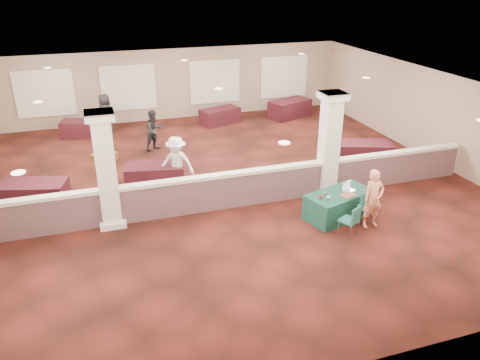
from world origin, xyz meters
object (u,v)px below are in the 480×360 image
object	(u,v)px
woman	(373,199)
far_table_back_center	(220,116)
attendee_c	(324,129)
near_table	(339,205)
attendee_a	(154,130)
conf_chair_main	(367,204)
far_table_front_right	(363,153)
far_table_front_left	(34,195)
far_table_back_left	(83,129)
conf_chair_side	(352,219)
attendee_b	(177,163)
attendee_d	(105,113)
far_table_front_center	(155,176)
far_table_back_right	(290,109)

from	to	relation	value
woman	far_table_back_center	size ratio (longest dim) A/B	0.94
woman	attendee_c	world-z (taller)	attendee_c
near_table	attendee_a	bearing A→B (deg)	103.52
conf_chair_main	far_table_front_right	xyz separation A→B (m)	(2.28, 3.89, -0.19)
conf_chair_main	far_table_front_left	world-z (taller)	conf_chair_main
far_table_back_left	far_table_back_center	xyz separation A→B (m)	(5.94, 0.00, 0.01)
near_table	far_table_front_right	world-z (taller)	far_table_front_right
near_table	conf_chair_side	xyz separation A→B (m)	(-0.21, -1.04, 0.13)
attendee_a	attendee_b	size ratio (longest dim) A/B	0.91
attendee_a	near_table	bearing A→B (deg)	-89.37
conf_chair_main	attendee_d	distance (m)	12.16
near_table	attendee_d	xyz separation A→B (m)	(-5.78, 9.81, 0.46)
far_table_front_left	far_table_front_center	xyz separation A→B (m)	(3.59, 0.30, -0.01)
far_table_back_right	attendee_c	xyz separation A→B (m)	(-0.58, -4.53, 0.43)
far_table_back_left	attendee_d	size ratio (longest dim) A/B	1.03
far_table_back_left	attendee_c	xyz separation A→B (m)	(8.79, -4.53, 0.49)
woman	attendee_a	xyz separation A→B (m)	(-4.69, 7.75, -0.03)
far_table_front_left	far_table_back_right	xyz separation A→B (m)	(10.83, 6.20, 0.02)
far_table_front_center	far_table_front_right	world-z (taller)	far_table_front_right
far_table_front_right	attendee_d	distance (m)	10.78
attendee_d	attendee_a	bearing A→B (deg)	162.22
near_table	attendee_c	size ratio (longest dim) A/B	1.15
conf_chair_side	far_table_front_left	world-z (taller)	conf_chair_side
near_table	far_table_back_left	xyz separation A→B (m)	(-6.76, 9.50, -0.02)
conf_chair_side	attendee_b	xyz separation A→B (m)	(-3.77, 4.27, 0.37)
conf_chair_main	far_table_back_left	distance (m)	12.44
far_table_front_left	attendee_a	world-z (taller)	attendee_a
attendee_b	attendee_d	size ratio (longest dim) A/B	1.04
conf_chair_main	far_table_back_center	size ratio (longest dim) A/B	0.57
attendee_a	woman	bearing A→B (deg)	-88.71
far_table_front_center	attendee_a	xyz separation A→B (m)	(0.50, 3.40, 0.42)
near_table	far_table_back_left	size ratio (longest dim) A/B	1.12
far_table_front_center	far_table_back_left	xyz separation A→B (m)	(-2.13, 5.90, -0.03)
far_table_back_right	attendee_d	size ratio (longest dim) A/B	1.20
near_table	far_table_back_left	world-z (taller)	near_table
far_table_front_center	far_table_back_left	distance (m)	6.27
far_table_front_right	attendee_d	size ratio (longest dim) A/B	1.17
attendee_b	attendee_c	xyz separation A→B (m)	(6.01, 1.74, -0.03)
near_table	far_table_back_center	bearing A→B (deg)	77.92
far_table_back_right	attendee_c	bearing A→B (deg)	-97.25
far_table_front_right	conf_chair_side	bearing A→B (deg)	-124.73
conf_chair_main	attendee_b	world-z (taller)	attendee_b
far_table_back_right	attendee_d	bearing A→B (deg)	177.86
near_table	conf_chair_side	bearing A→B (deg)	-118.47
far_table_front_center	conf_chair_main	bearing A→B (deg)	-39.20
conf_chair_side	far_table_front_left	size ratio (longest dim) A/B	0.45
near_table	conf_chair_main	distance (m)	0.82
conf_chair_main	attendee_d	size ratio (longest dim) A/B	0.60
woman	near_table	bearing A→B (deg)	125.29
woman	attendee_a	world-z (taller)	woman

